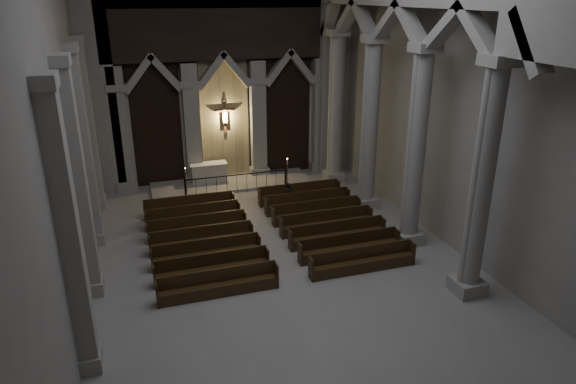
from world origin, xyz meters
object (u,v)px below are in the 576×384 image
object	(u,v)px
altar_rail	(237,180)
candle_stand_left	(187,188)
pews	(266,233)
candle_stand_right	(287,180)
worshipper	(289,195)
altar	(209,172)

from	to	relation	value
altar_rail	candle_stand_left	size ratio (longest dim) A/B	3.62
altar_rail	pews	distance (m)	5.66
candle_stand_left	candle_stand_right	bearing A→B (deg)	-5.89
altar_rail	pews	size ratio (longest dim) A/B	0.56
pews	worshipper	size ratio (longest dim) A/B	7.74
candle_stand_right	worshipper	distance (m)	2.69
pews	worshipper	distance (m)	3.64
candle_stand_right	candle_stand_left	bearing A→B (deg)	174.11
altar_rail	candle_stand_left	distance (m)	2.58
candle_stand_right	pews	xyz separation A→B (m)	(-2.72, -5.63, -0.14)
candle_stand_right	pews	world-z (taller)	candle_stand_right
altar	altar_rail	distance (m)	2.18
worshipper	candle_stand_right	bearing A→B (deg)	62.29
pews	worshipper	bearing A→B (deg)	57.27
candle_stand_left	altar_rail	bearing A→B (deg)	-11.65
candle_stand_left	worshipper	xyz separation A→B (m)	(4.47, -3.11, 0.22)
altar	pews	distance (m)	7.59
candle_stand_right	pews	distance (m)	6.25
candle_stand_right	worshipper	bearing A→B (deg)	-106.37
altar_rail	candle_stand_right	bearing A→B (deg)	-0.45
altar_rail	candle_stand_left	xyz separation A→B (m)	(-2.51, 0.52, -0.30)
candle_stand_right	altar_rail	bearing A→B (deg)	179.55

